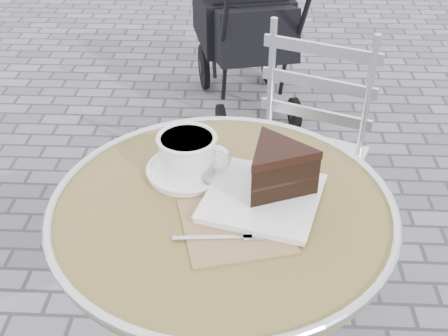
{
  "coord_description": "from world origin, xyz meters",
  "views": [
    {
      "loc": [
        0.05,
        -0.9,
        1.45
      ],
      "look_at": [
        0.0,
        0.06,
        0.78
      ],
      "focal_mm": 45.0,
      "sensor_mm": 36.0,
      "label": 1
    }
  ],
  "objects_px": {
    "cafe_table": "(223,262)",
    "baby_stroller": "(246,29)",
    "cappuccino_set": "(189,157)",
    "cake_plate_set": "(273,176)",
    "bistro_chair": "(308,129)"
  },
  "relations": [
    {
      "from": "cafe_table",
      "to": "baby_stroller",
      "type": "distance_m",
      "value": 1.84
    },
    {
      "from": "cafe_table",
      "to": "baby_stroller",
      "type": "relative_size",
      "value": 0.78
    },
    {
      "from": "cappuccino_set",
      "to": "cake_plate_set",
      "type": "height_order",
      "value": "cake_plate_set"
    },
    {
      "from": "cake_plate_set",
      "to": "baby_stroller",
      "type": "height_order",
      "value": "baby_stroller"
    },
    {
      "from": "bistro_chair",
      "to": "cafe_table",
      "type": "bearing_deg",
      "value": -87.76
    },
    {
      "from": "cappuccino_set",
      "to": "bistro_chair",
      "type": "bearing_deg",
      "value": 71.5
    },
    {
      "from": "cake_plate_set",
      "to": "cafe_table",
      "type": "bearing_deg",
      "value": -148.79
    },
    {
      "from": "cake_plate_set",
      "to": "baby_stroller",
      "type": "bearing_deg",
      "value": 108.05
    },
    {
      "from": "cappuccino_set",
      "to": "bistro_chair",
      "type": "distance_m",
      "value": 0.69
    },
    {
      "from": "cafe_table",
      "to": "cappuccino_set",
      "type": "xyz_separation_m",
      "value": [
        -0.08,
        0.11,
        0.21
      ]
    },
    {
      "from": "bistro_chair",
      "to": "baby_stroller",
      "type": "bearing_deg",
      "value": 122.87
    },
    {
      "from": "cake_plate_set",
      "to": "baby_stroller",
      "type": "xyz_separation_m",
      "value": [
        -0.08,
        1.8,
        -0.38
      ]
    },
    {
      "from": "cappuccino_set",
      "to": "baby_stroller",
      "type": "height_order",
      "value": "baby_stroller"
    },
    {
      "from": "cafe_table",
      "to": "baby_stroller",
      "type": "xyz_separation_m",
      "value": [
        0.02,
        1.83,
        -0.16
      ]
    },
    {
      "from": "cake_plate_set",
      "to": "bistro_chair",
      "type": "xyz_separation_m",
      "value": [
        0.14,
        0.64,
        -0.27
      ]
    }
  ]
}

